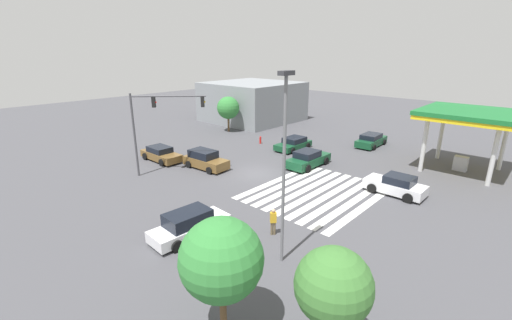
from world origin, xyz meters
name	(u,v)px	position (x,y,z in m)	size (l,w,h in m)	color
ground_plane	(256,174)	(0.00, 0.00, 0.00)	(116.97, 116.97, 0.00)	#47474C
crosswalk_markings	(316,192)	(0.00, -6.22, 0.00)	(10.13, 8.20, 0.01)	silver
traffic_signal_mast	(154,118)	(-5.92, 5.92, 5.00)	(4.42, 4.42, 7.02)	#47474C
car_0	(396,185)	(3.70, -10.74, 0.70)	(2.13, 4.32, 1.50)	silver
car_1	(371,140)	(15.38, -3.52, 0.67)	(4.78, 2.25, 1.42)	#144728
car_2	(161,154)	(-3.48, 9.37, 0.66)	(2.09, 4.65, 1.39)	brown
car_3	(308,159)	(4.70, -2.25, 0.71)	(4.83, 2.21, 1.53)	#144728
car_4	(293,144)	(8.42, 2.14, 0.63)	(4.44, 2.23, 1.33)	#144728
car_5	(189,225)	(-10.41, -4.26, 0.74)	(4.82, 2.23, 1.58)	silver
car_6	(205,160)	(-2.02, 4.43, 0.78)	(2.26, 4.47, 1.66)	brown
gas_station_canopy	(469,117)	(12.92, -13.01, 4.82)	(7.47, 7.47, 5.44)	yellow
corner_building	(252,101)	(17.42, 16.53, 2.87)	(12.15, 12.15, 5.74)	gray
pedestrian	(273,220)	(-7.03, -7.73, 0.91)	(0.41, 0.40, 1.64)	brown
street_light_pole_a	(284,157)	(-8.75, -9.70, 5.57)	(0.80, 0.36, 9.49)	slate
tree_corner_a	(221,260)	(-13.97, -11.01, 3.26)	(3.07, 3.07, 4.81)	brown
tree_corner_b	(333,286)	(-12.22, -14.51, 2.96)	(2.62, 2.62, 4.28)	brown
tree_corner_c	(228,108)	(9.62, 13.62, 3.15)	(2.91, 2.91, 4.61)	brown
fire_hydrant	(260,140)	(7.83, 6.42, 0.43)	(0.22, 0.22, 0.86)	red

